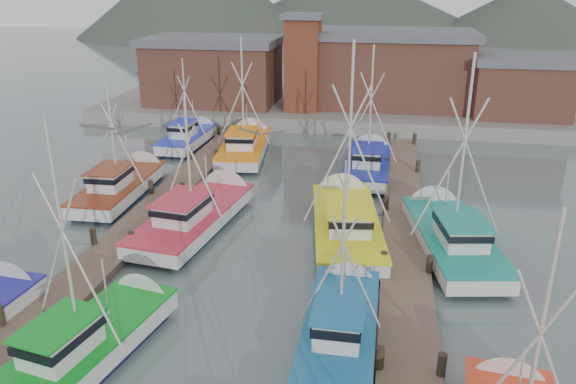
% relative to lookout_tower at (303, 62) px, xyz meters
% --- Properties ---
extents(ground, '(260.00, 260.00, 0.00)m').
position_rel_lookout_tower_xyz_m(ground, '(2.00, -33.00, -5.55)').
color(ground, '#495754').
rests_on(ground, ground).
extents(dock_left, '(2.30, 46.00, 1.50)m').
position_rel_lookout_tower_xyz_m(dock_left, '(-5.00, -28.96, -5.34)').
color(dock_left, brown).
rests_on(dock_left, ground).
extents(dock_right, '(2.30, 46.00, 1.50)m').
position_rel_lookout_tower_xyz_m(dock_right, '(9.00, -28.96, -5.34)').
color(dock_right, brown).
rests_on(dock_right, ground).
extents(quay, '(44.00, 16.00, 1.20)m').
position_rel_lookout_tower_xyz_m(quay, '(2.00, 4.00, -4.95)').
color(quay, gray).
rests_on(quay, ground).
extents(shed_left, '(12.72, 8.48, 6.20)m').
position_rel_lookout_tower_xyz_m(shed_left, '(-9.00, 2.00, -1.21)').
color(shed_left, '#572F27').
rests_on(shed_left, quay).
extents(shed_center, '(14.84, 9.54, 6.90)m').
position_rel_lookout_tower_xyz_m(shed_center, '(8.00, 4.00, -0.86)').
color(shed_center, '#572F27').
rests_on(shed_center, quay).
extents(shed_right, '(8.48, 6.36, 5.20)m').
position_rel_lookout_tower_xyz_m(shed_right, '(19.00, 1.00, -1.71)').
color(shed_right, '#572F27').
rests_on(shed_right, quay).
extents(lookout_tower, '(3.60, 3.60, 8.50)m').
position_rel_lookout_tower_xyz_m(lookout_tower, '(0.00, 0.00, 0.00)').
color(lookout_tower, '#5F2B1B').
rests_on(lookout_tower, quay).
extents(distant_hills, '(175.00, 140.00, 42.00)m').
position_rel_lookout_tower_xyz_m(distant_hills, '(-10.76, 89.59, -5.55)').
color(distant_hills, '#3B453A').
rests_on(distant_hills, ground).
extents(boat_4, '(4.08, 8.82, 9.43)m').
position_rel_lookout_tower_xyz_m(boat_4, '(-1.91, -35.62, -4.87)').
color(boat_4, '#101C36').
rests_on(boat_4, ground).
extents(boat_5, '(2.90, 8.19, 7.10)m').
position_rel_lookout_tower_xyz_m(boat_5, '(6.55, -33.03, -4.88)').
color(boat_5, '#101C36').
rests_on(boat_5, ground).
extents(boat_8, '(4.42, 10.46, 8.12)m').
position_rel_lookout_tower_xyz_m(boat_8, '(-1.92, -24.12, -4.87)').
color(boat_8, '#101C36').
rests_on(boat_8, ground).
extents(boat_9, '(4.67, 10.67, 10.96)m').
position_rel_lookout_tower_xyz_m(boat_9, '(5.94, -23.70, -4.86)').
color(boat_9, '#101C36').
rests_on(boat_9, ground).
extents(boat_10, '(3.40, 9.24, 8.06)m').
position_rel_lookout_tower_xyz_m(boat_10, '(-8.01, -20.52, -4.87)').
color(boat_10, '#101C36').
rests_on(boat_10, ground).
extents(boat_11, '(4.76, 10.16, 10.52)m').
position_rel_lookout_tower_xyz_m(boat_11, '(11.13, -24.46, -4.86)').
color(boat_11, '#101C36').
rests_on(boat_11, ground).
extents(boat_12, '(4.19, 10.21, 9.71)m').
position_rel_lookout_tower_xyz_m(boat_12, '(-2.72, -10.77, -4.87)').
color(boat_12, '#101C36').
rests_on(boat_12, ground).
extents(boat_13, '(3.83, 9.35, 9.51)m').
position_rel_lookout_tower_xyz_m(boat_13, '(6.68, -13.48, -4.87)').
color(boat_13, '#101C36').
rests_on(boat_13, ground).
extents(boat_14, '(3.14, 8.15, 7.60)m').
position_rel_lookout_tower_xyz_m(boat_14, '(-7.69, -9.17, -4.87)').
color(boat_14, '#101C36').
rests_on(boat_14, ground).
extents(gull_near, '(1.50, 0.66, 0.24)m').
position_rel_lookout_tower_xyz_m(gull_near, '(2.17, -40.10, 4.05)').
color(gull_near, gray).
rests_on(gull_near, ground).
extents(gull_far, '(1.55, 0.63, 0.24)m').
position_rel_lookout_tower_xyz_m(gull_far, '(3.76, -33.46, 2.33)').
color(gull_far, gray).
rests_on(gull_far, ground).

